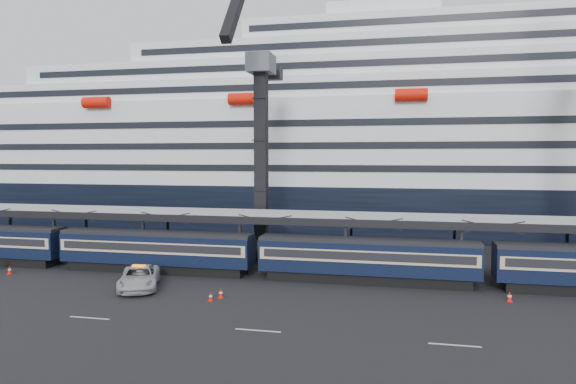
% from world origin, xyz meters
% --- Properties ---
extents(ground, '(260.00, 260.00, 0.00)m').
position_xyz_m(ground, '(0.00, 0.00, 0.00)').
color(ground, black).
rests_on(ground, ground).
extents(train, '(133.05, 3.00, 4.05)m').
position_xyz_m(train, '(-4.65, 10.00, 2.20)').
color(train, black).
rests_on(train, ground).
extents(canopy, '(130.00, 6.25, 5.53)m').
position_xyz_m(canopy, '(0.00, 14.00, 5.25)').
color(canopy, '#95989D').
rests_on(canopy, ground).
extents(cruise_ship, '(214.09, 28.84, 34.00)m').
position_xyz_m(cruise_ship, '(-1.08, 45.99, 12.34)').
color(cruise_ship, black).
rests_on(cruise_ship, ground).
extents(crane_dark_near, '(4.50, 17.75, 35.08)m').
position_xyz_m(crane_dark_near, '(-20.00, 18.59, 11.93)').
color(crane_dark_near, '#52555A').
rests_on(crane_dark_near, ground).
extents(pickup_truck, '(5.36, 7.27, 1.84)m').
position_xyz_m(pickup_truck, '(-26.57, 3.99, 0.92)').
color(pickup_truck, '#A6A9AD').
rests_on(pickup_truck, ground).
extents(traffic_cone_a, '(0.41, 0.41, 0.81)m').
position_xyz_m(traffic_cone_a, '(-41.13, 6.19, 0.40)').
color(traffic_cone_a, red).
rests_on(traffic_cone_a, ground).
extents(traffic_cone_b, '(0.36, 0.36, 0.72)m').
position_xyz_m(traffic_cone_b, '(-19.36, 1.71, 0.35)').
color(traffic_cone_b, red).
rests_on(traffic_cone_b, ground).
extents(traffic_cone_c, '(0.40, 0.40, 0.80)m').
position_xyz_m(traffic_cone_c, '(-18.88, 2.65, 0.39)').
color(traffic_cone_c, red).
rests_on(traffic_cone_c, ground).
extents(traffic_cone_e, '(0.42, 0.42, 0.84)m').
position_xyz_m(traffic_cone_e, '(3.04, 6.34, 0.41)').
color(traffic_cone_e, red).
rests_on(traffic_cone_e, ground).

